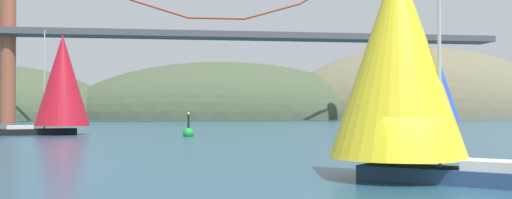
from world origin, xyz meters
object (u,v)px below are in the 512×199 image
object	(u,v)px
sailboat_crimson_sail	(61,82)
sailboat_yellow_sail	(400,61)
channel_buoy	(188,133)
sailboat_blue_spinnaker	(440,95)

from	to	relation	value
sailboat_crimson_sail	sailboat_yellow_sail	world-z (taller)	sailboat_crimson_sail
sailboat_crimson_sail	channel_buoy	xyz separation A→B (m)	(13.23, -6.19, -5.21)
sailboat_blue_spinnaker	sailboat_crimson_sail	world-z (taller)	sailboat_crimson_sail
sailboat_yellow_sail	sailboat_crimson_sail	bearing A→B (deg)	115.63
sailboat_crimson_sail	channel_buoy	distance (m)	15.51
sailboat_yellow_sail	channel_buoy	bearing A→B (deg)	101.23
sailboat_blue_spinnaker	sailboat_yellow_sail	distance (m)	50.58
sailboat_blue_spinnaker	sailboat_crimson_sail	distance (m)	43.72
sailboat_crimson_sail	channel_buoy	size ratio (longest dim) A/B	4.16
sailboat_crimson_sail	channel_buoy	bearing A→B (deg)	-25.06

